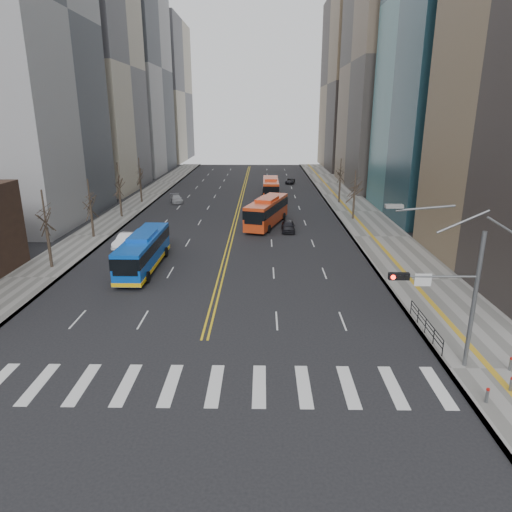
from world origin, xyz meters
TOP-DOWN VIEW (x-y plane):
  - ground at (0.00, 0.00)m, footprint 220.00×220.00m
  - sidewalk_right at (17.50, 45.00)m, footprint 7.00×130.00m
  - sidewalk_left at (-16.50, 45.00)m, footprint 5.00×130.00m
  - crosswalk at (0.00, 0.00)m, footprint 26.70×4.00m
  - centerline at (0.00, 55.00)m, footprint 0.55×100.00m
  - office_towers at (0.12, 68.51)m, footprint 83.00×134.00m
  - signal_mast at (13.77, 2.00)m, footprint 5.37×0.37m
  - pedestrian_railing at (14.30, 6.00)m, footprint 0.06×6.06m
  - bollards at (16.27, -0.17)m, footprint 2.87×3.17m
  - street_trees at (-7.18, 34.55)m, footprint 35.20×47.20m
  - blue_bus at (-7.29, 19.00)m, footprint 2.76×11.55m
  - red_bus_near at (4.24, 36.40)m, footprint 5.85×11.77m
  - red_bus_far at (5.04, 56.27)m, footprint 2.85×11.06m
  - car_white at (-11.04, 26.25)m, footprint 2.11×4.66m
  - car_dark_mid at (6.81, 33.30)m, footprint 1.67×3.98m
  - car_silver at (-10.37, 52.10)m, footprint 3.02×4.64m
  - car_dark_far at (9.33, 73.64)m, footprint 2.32×4.03m

SIDE VIEW (x-z plane):
  - ground at x=0.00m, z-range 0.00..0.00m
  - crosswalk at x=0.00m, z-range 0.00..0.01m
  - centerline at x=0.00m, z-range 0.00..0.01m
  - sidewalk_right at x=17.50m, z-range 0.00..0.15m
  - sidewalk_left at x=-16.50m, z-range 0.00..0.15m
  - car_dark_far at x=9.33m, z-range 0.00..1.06m
  - bollards at x=16.27m, z-range 0.16..0.94m
  - car_silver at x=-10.37m, z-range 0.00..1.25m
  - car_dark_mid at x=6.81m, z-range 0.00..1.35m
  - car_white at x=-11.04m, z-range 0.00..1.49m
  - pedestrian_railing at x=14.30m, z-range 0.31..1.33m
  - blue_bus at x=-7.29m, z-range 0.08..3.45m
  - red_bus_far at x=5.04m, z-range 0.20..3.71m
  - red_bus_near at x=4.24m, z-range 0.20..3.84m
  - signal_mast at x=13.77m, z-range 0.16..9.55m
  - street_trees at x=-7.18m, z-range 1.07..8.67m
  - office_towers at x=0.12m, z-range -5.08..52.92m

